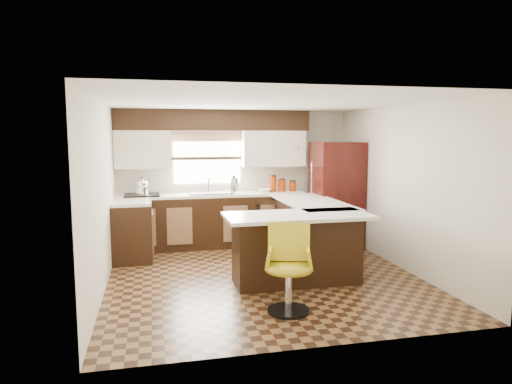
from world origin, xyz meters
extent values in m
plane|color=#49301A|center=(0.00, 0.00, 0.00)|extent=(4.40, 4.40, 0.00)
plane|color=silver|center=(0.00, 0.00, 2.40)|extent=(4.40, 4.40, 0.00)
plane|color=beige|center=(0.00, 2.20, 1.20)|extent=(4.40, 0.00, 4.40)
plane|color=beige|center=(0.00, -2.20, 1.20)|extent=(4.40, 0.00, 4.40)
plane|color=beige|center=(-2.10, 0.00, 1.20)|extent=(0.00, 4.40, 4.40)
plane|color=beige|center=(2.10, 0.00, 1.20)|extent=(0.00, 4.40, 4.40)
cube|color=black|center=(-0.45, 1.90, 0.45)|extent=(3.30, 0.60, 0.90)
cube|color=black|center=(-1.80, 1.25, 0.45)|extent=(0.60, 0.70, 0.90)
cube|color=silver|center=(-0.45, 1.90, 0.92)|extent=(3.30, 0.60, 0.04)
cube|color=silver|center=(-1.80, 1.25, 0.92)|extent=(0.60, 0.70, 0.04)
cube|color=black|center=(-0.40, 2.03, 2.22)|extent=(3.40, 0.35, 0.36)
cube|color=beige|center=(-1.62, 2.03, 1.72)|extent=(0.94, 0.35, 0.64)
cube|color=beige|center=(0.68, 2.03, 1.72)|extent=(1.14, 0.35, 0.64)
cube|color=white|center=(-0.50, 2.18, 1.55)|extent=(1.20, 0.02, 0.90)
cube|color=#D19B93|center=(-0.50, 2.14, 1.94)|extent=(1.30, 0.06, 0.18)
cube|color=#B2B2B7|center=(-0.50, 1.88, 0.96)|extent=(0.75, 0.45, 0.03)
cube|color=black|center=(0.55, 1.61, 0.43)|extent=(0.58, 0.03, 0.78)
cube|color=black|center=(-1.65, 1.88, 0.96)|extent=(0.58, 0.50, 0.02)
cube|color=black|center=(0.90, 0.62, 0.45)|extent=(0.60, 1.95, 0.90)
cube|color=black|center=(0.38, -0.35, 0.45)|extent=(1.65, 0.60, 0.90)
cube|color=silver|center=(0.95, 0.62, 0.92)|extent=(0.84, 1.95, 0.04)
cube|color=silver|center=(0.35, -0.44, 0.92)|extent=(1.89, 0.84, 0.04)
cube|color=black|center=(1.69, 1.46, 0.92)|extent=(0.79, 0.76, 1.84)
cylinder|color=silver|center=(-0.07, 1.90, 1.08)|extent=(0.15, 0.15, 0.28)
imported|color=white|center=(0.48, 1.90, 0.98)|extent=(0.26, 0.26, 0.06)
cylinder|color=#8F2A05|center=(0.65, 1.92, 1.08)|extent=(0.12, 0.12, 0.27)
cylinder|color=#8F2A05|center=(0.82, 1.92, 1.05)|extent=(0.14, 0.14, 0.20)
cylinder|color=#8F2A05|center=(1.02, 1.92, 1.03)|extent=(0.12, 0.12, 0.17)
camera|label=1|loc=(-1.46, -6.00, 1.97)|focal=32.00mm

